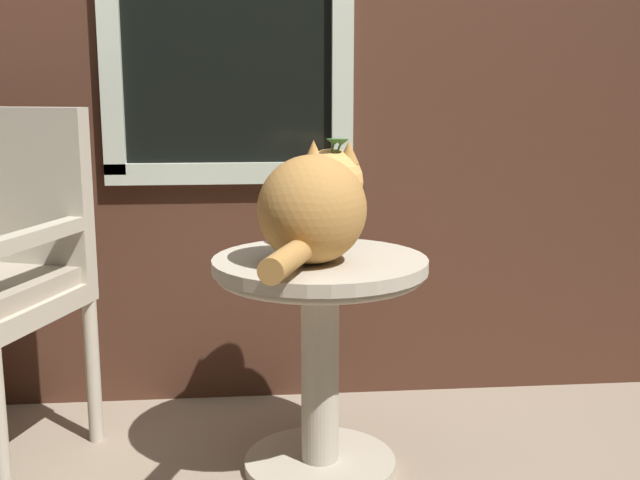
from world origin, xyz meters
TOP-DOWN VIEW (x-y plane):
  - back_wall at (-0.00, 0.65)m, footprint 4.00×0.07m
  - wicker_side_table at (0.14, 0.08)m, footprint 0.59×0.59m
  - cat at (0.13, 0.05)m, footprint 0.38×0.64m
  - pewter_vase_with_ivy at (0.17, 0.19)m, footprint 0.14×0.14m

SIDE VIEW (x-z plane):
  - wicker_side_table at x=0.14m, z-range 0.12..0.75m
  - pewter_vase_with_ivy at x=0.17m, z-range 0.56..0.88m
  - cat at x=0.13m, z-range 0.62..0.93m
  - back_wall at x=0.00m, z-range 0.00..2.60m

